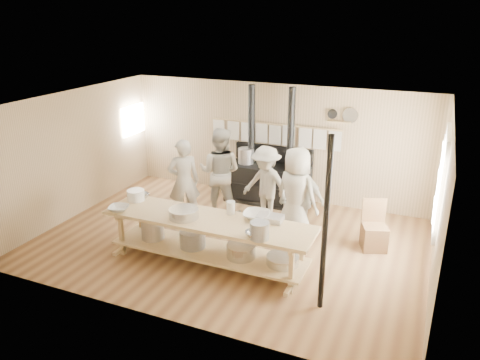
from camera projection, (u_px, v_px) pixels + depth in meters
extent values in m
plane|color=brown|center=(230.00, 241.00, 8.79)|extent=(7.00, 7.00, 0.00)
plane|color=tan|center=(276.00, 142.00, 10.50)|extent=(7.00, 0.00, 7.00)
plane|color=tan|center=(152.00, 235.00, 6.18)|extent=(7.00, 0.00, 7.00)
plane|color=tan|center=(75.00, 154.00, 9.63)|extent=(0.00, 5.00, 5.00)
plane|color=tan|center=(441.00, 207.00, 7.05)|extent=(0.00, 5.00, 5.00)
plane|color=beige|center=(229.00, 104.00, 7.89)|extent=(7.00, 7.00, 0.00)
cube|color=beige|center=(442.00, 181.00, 7.51)|extent=(0.06, 1.35, 1.65)
plane|color=white|center=(439.00, 181.00, 7.53)|extent=(0.00, 1.50, 1.50)
cube|color=beige|center=(438.00, 181.00, 7.53)|extent=(0.02, 0.03, 1.50)
plane|color=white|center=(133.00, 120.00, 11.24)|extent=(0.00, 0.90, 0.90)
cube|color=black|center=(269.00, 184.00, 10.46)|extent=(1.80, 0.70, 0.85)
cube|color=black|center=(268.00, 199.00, 10.59)|extent=(1.90, 0.75, 0.10)
cube|color=black|center=(274.00, 154.00, 10.50)|extent=(1.80, 0.12, 0.35)
cylinder|color=black|center=(251.00, 125.00, 10.22)|extent=(0.15, 0.15, 1.75)
cylinder|color=black|center=(291.00, 129.00, 9.89)|extent=(0.15, 0.15, 1.75)
cylinder|color=#B2B2B7|center=(246.00, 156.00, 10.45)|extent=(0.36, 0.36, 0.34)
cylinder|color=gray|center=(293.00, 163.00, 10.01)|extent=(0.30, 0.30, 0.30)
cylinder|color=tan|center=(275.00, 124.00, 10.27)|extent=(3.00, 0.04, 0.04)
cube|color=silver|center=(219.00, 128.00, 10.84)|extent=(0.28, 0.01, 0.46)
cube|color=silver|center=(233.00, 130.00, 10.72)|extent=(0.28, 0.01, 0.46)
cube|color=silver|center=(246.00, 131.00, 10.59)|extent=(0.28, 0.01, 0.46)
cube|color=silver|center=(260.00, 133.00, 10.47)|extent=(0.28, 0.01, 0.46)
cube|color=silver|center=(274.00, 134.00, 10.35)|extent=(0.28, 0.01, 0.46)
cube|color=silver|center=(289.00, 136.00, 10.22)|extent=(0.28, 0.01, 0.46)
cube|color=silver|center=(304.00, 137.00, 10.10)|extent=(0.28, 0.01, 0.46)
cube|color=silver|center=(319.00, 139.00, 9.97)|extent=(0.28, 0.01, 0.46)
cube|color=silver|center=(335.00, 140.00, 9.85)|extent=(0.28, 0.01, 0.46)
cube|color=tan|center=(339.00, 122.00, 9.71)|extent=(0.50, 0.14, 0.03)
cylinder|color=black|center=(332.00, 114.00, 9.73)|extent=(0.20, 0.04, 0.20)
cylinder|color=silver|center=(350.00, 115.00, 9.59)|extent=(0.32, 0.03, 0.32)
cube|color=tan|center=(208.00, 220.00, 7.73)|extent=(3.60, 0.90, 0.06)
cube|color=tan|center=(209.00, 251.00, 7.93)|extent=(3.40, 0.80, 0.04)
cube|color=tan|center=(209.00, 253.00, 7.94)|extent=(3.30, 0.06, 0.06)
cube|color=tan|center=(121.00, 233.00, 8.18)|extent=(0.07, 0.07, 0.85)
cube|color=tan|center=(141.00, 219.00, 8.70)|extent=(0.07, 0.07, 0.85)
cube|color=tan|center=(291.00, 269.00, 7.04)|extent=(0.07, 0.07, 0.85)
cube|color=tan|center=(302.00, 251.00, 7.55)|extent=(0.07, 0.07, 0.85)
cylinder|color=#B2B2B7|center=(153.00, 228.00, 8.26)|extent=(0.40, 0.40, 0.38)
cylinder|color=gray|center=(193.00, 239.00, 7.98)|extent=(0.44, 0.44, 0.30)
cylinder|color=silver|center=(241.00, 251.00, 7.66)|extent=(0.48, 0.48, 0.22)
cylinder|color=silver|center=(282.00, 261.00, 7.42)|extent=(0.52, 0.52, 0.14)
cylinder|color=black|center=(325.00, 226.00, 6.42)|extent=(0.08, 0.08, 2.60)
imported|color=#A4A191|center=(184.00, 181.00, 9.32)|extent=(0.76, 0.71, 1.74)
imported|color=#A4A191|center=(220.00, 172.00, 9.68)|extent=(0.99, 0.81, 1.87)
imported|color=#A4A191|center=(296.00, 194.00, 8.60)|extent=(1.01, 0.82, 1.79)
imported|color=#A4A191|center=(301.00, 199.00, 8.65)|extent=(1.00, 0.58, 1.61)
imported|color=#A4A191|center=(266.00, 186.00, 9.26)|extent=(1.18, 0.88, 1.62)
cube|color=brown|center=(374.00, 237.00, 8.45)|extent=(0.55, 0.55, 0.46)
cube|color=brown|center=(374.00, 211.00, 8.48)|extent=(0.41, 0.19, 0.51)
imported|color=white|center=(119.00, 208.00, 8.01)|extent=(0.43, 0.43, 0.08)
imported|color=silver|center=(142.00, 196.00, 8.55)|extent=(0.34, 0.34, 0.08)
imported|color=white|center=(256.00, 215.00, 7.71)|extent=(0.50, 0.50, 0.11)
imported|color=silver|center=(255.00, 234.00, 7.08)|extent=(0.42, 0.42, 0.09)
cube|color=#B2B2B7|center=(270.00, 218.00, 7.63)|extent=(0.43, 0.30, 0.09)
cylinder|color=silver|center=(184.00, 213.00, 7.73)|extent=(0.64, 0.64, 0.16)
cylinder|color=gray|center=(260.00, 230.00, 7.00)|extent=(0.35, 0.35, 0.27)
cylinder|color=white|center=(136.00, 195.00, 8.43)|extent=(0.39, 0.39, 0.19)
cylinder|color=white|center=(231.00, 208.00, 7.87)|extent=(0.19, 0.19, 0.23)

